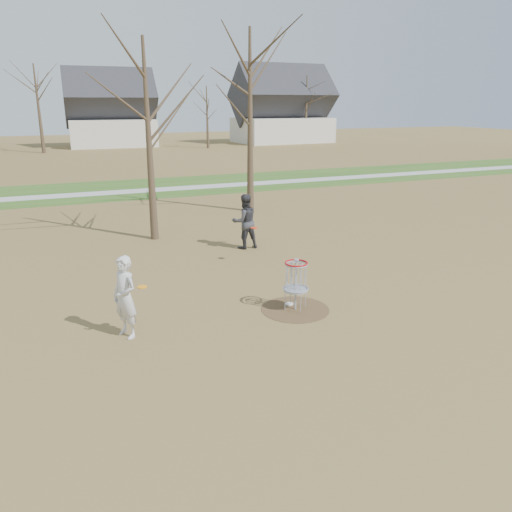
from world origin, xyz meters
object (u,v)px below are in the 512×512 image
at_px(player_throwing, 245,221).
at_px(disc_grounded, 289,304).
at_px(player_standing, 125,297).
at_px(disc_golf_basket, 296,277).

relative_size(player_throwing, disc_grounded, 9.22).
height_order(player_standing, disc_golf_basket, player_standing).
bearing_deg(disc_golf_basket, player_standing, 178.84).
distance_m(player_standing, disc_grounded, 4.42).
xyz_separation_m(player_throwing, disc_grounded, (-0.86, -5.56, -0.99)).
height_order(player_standing, disc_grounded, player_standing).
height_order(player_standing, player_throwing, player_throwing).
bearing_deg(player_standing, disc_grounded, 65.39).
bearing_deg(disc_grounded, disc_golf_basket, -89.90).
height_order(player_throwing, disc_golf_basket, player_throwing).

